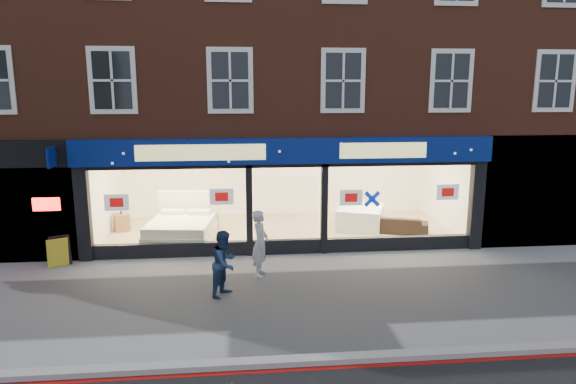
{
  "coord_description": "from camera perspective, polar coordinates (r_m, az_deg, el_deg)",
  "views": [
    {
      "loc": [
        -1.34,
        -10.81,
        4.59
      ],
      "look_at": [
        -0.03,
        2.5,
        1.89
      ],
      "focal_mm": 32.0,
      "sensor_mm": 36.0,
      "label": 1
    }
  ],
  "objects": [
    {
      "name": "ground",
      "position": [
        11.82,
        1.35,
        -11.46
      ],
      "size": [
        120.0,
        120.0,
        0.0
      ],
      "primitive_type": "plane",
      "color": "gray",
      "rests_on": "ground"
    },
    {
      "name": "kerb_line",
      "position": [
        9.07,
        3.86,
        -18.99
      ],
      "size": [
        60.0,
        0.1,
        0.01
      ],
      "primitive_type": "cube",
      "color": "#8C0A07",
      "rests_on": "ground"
    },
    {
      "name": "kerb_stone",
      "position": [
        9.21,
        3.65,
        -18.08
      ],
      "size": [
        60.0,
        0.25,
        0.12
      ],
      "primitive_type": "cube",
      "color": "gray",
      "rests_on": "ground"
    },
    {
      "name": "showroom_floor",
      "position": [
        16.74,
        -0.84,
        -4.34
      ],
      "size": [
        11.0,
        4.5,
        0.1
      ],
      "primitive_type": "cube",
      "color": "tan",
      "rests_on": "ground"
    },
    {
      "name": "building",
      "position": [
        17.92,
        -1.43,
        18.06
      ],
      "size": [
        19.0,
        8.26,
        10.3
      ],
      "color": "brown",
      "rests_on": "ground"
    },
    {
      "name": "display_bed",
      "position": [
        15.79,
        -11.69,
        -3.99
      ],
      "size": [
        2.18,
        2.53,
        1.31
      ],
      "rotation": [
        0.0,
        0.0,
        -0.13
      ],
      "color": "white",
      "rests_on": "showroom_floor"
    },
    {
      "name": "bedside_table",
      "position": [
        17.37,
        -17.98,
        -3.21
      ],
      "size": [
        0.59,
        0.59,
        0.55
      ],
      "primitive_type": "cube",
      "rotation": [
        0.0,
        0.0,
        0.39
      ],
      "color": "brown",
      "rests_on": "showroom_floor"
    },
    {
      "name": "mattress_stack",
      "position": [
        17.07,
        8.09,
        -2.78
      ],
      "size": [
        1.91,
        2.12,
        0.69
      ],
      "rotation": [
        0.0,
        0.0,
        -0.37
      ],
      "color": "silver",
      "rests_on": "showroom_floor"
    },
    {
      "name": "sofa",
      "position": [
        16.7,
        12.25,
        -3.54
      ],
      "size": [
        1.92,
        1.26,
        0.52
      ],
      "primitive_type": "imported",
      "rotation": [
        0.0,
        0.0,
        2.8
      ],
      "color": "black",
      "rests_on": "showroom_floor"
    },
    {
      "name": "a_board",
      "position": [
        14.78,
        -24.1,
        -6.08
      ],
      "size": [
        0.62,
        0.53,
        0.81
      ],
      "primitive_type": "cube",
      "rotation": [
        0.0,
        0.0,
        0.43
      ],
      "color": "gold",
      "rests_on": "ground"
    },
    {
      "name": "pedestrian_grey",
      "position": [
        12.79,
        -3.1,
        -5.7
      ],
      "size": [
        0.54,
        0.69,
        1.67
      ],
      "primitive_type": "imported",
      "rotation": [
        0.0,
        0.0,
        1.31
      ],
      "color": "#A8AAB0",
      "rests_on": "ground"
    },
    {
      "name": "pedestrian_blue",
      "position": [
        11.69,
        -7.03,
        -7.85
      ],
      "size": [
        0.87,
        0.92,
        1.51
      ],
      "primitive_type": "imported",
      "rotation": [
        0.0,
        0.0,
        1.03
      ],
      "color": "navy",
      "rests_on": "ground"
    }
  ]
}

